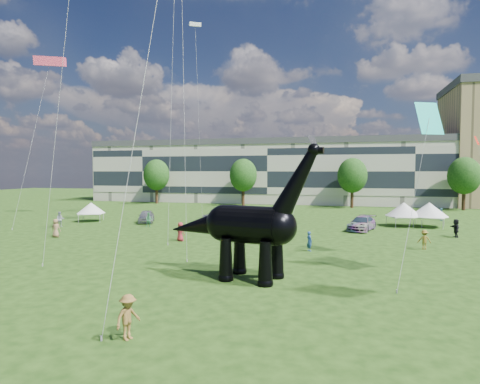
# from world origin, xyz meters

# --- Properties ---
(ground) EXTENTS (220.00, 220.00, 0.00)m
(ground) POSITION_xyz_m (0.00, 0.00, 0.00)
(ground) COLOR #16330C
(ground) RESTS_ON ground
(terrace_row) EXTENTS (78.00, 11.00, 12.00)m
(terrace_row) POSITION_xyz_m (-8.00, 62.00, 6.00)
(terrace_row) COLOR beige
(terrace_row) RESTS_ON ground
(tree_far_left) EXTENTS (5.20, 5.20, 9.44)m
(tree_far_left) POSITION_xyz_m (-30.00, 53.00, 6.29)
(tree_far_left) COLOR #382314
(tree_far_left) RESTS_ON ground
(tree_mid_left) EXTENTS (5.20, 5.20, 9.44)m
(tree_mid_left) POSITION_xyz_m (-12.00, 53.00, 6.29)
(tree_mid_left) COLOR #382314
(tree_mid_left) RESTS_ON ground
(tree_mid_right) EXTENTS (5.20, 5.20, 9.44)m
(tree_mid_right) POSITION_xyz_m (8.00, 53.00, 6.29)
(tree_mid_right) COLOR #382314
(tree_mid_right) RESTS_ON ground
(tree_far_right) EXTENTS (5.20, 5.20, 9.44)m
(tree_far_right) POSITION_xyz_m (26.00, 53.00, 6.29)
(tree_far_right) COLOR #382314
(tree_far_right) RESTS_ON ground
(dinosaur_sculpture) EXTENTS (10.33, 3.75, 8.42)m
(dinosaur_sculpture) POSITION_xyz_m (0.54, 2.57, 3.18)
(dinosaur_sculpture) COLOR black
(dinosaur_sculpture) RESTS_ON ground
(car_silver) EXTENTS (3.54, 5.00, 1.58)m
(car_silver) POSITION_xyz_m (-17.92, 25.32, 0.79)
(car_silver) COLOR #B4B2B7
(car_silver) RESTS_ON ground
(car_grey) EXTENTS (5.05, 2.96, 1.57)m
(car_grey) POSITION_xyz_m (-7.92, 25.74, 0.79)
(car_grey) COLOR slate
(car_grey) RESTS_ON ground
(car_white) EXTENTS (6.51, 4.11, 1.67)m
(car_white) POSITION_xyz_m (-3.90, 22.72, 0.84)
(car_white) COLOR silver
(car_white) RESTS_ON ground
(car_dark) EXTENTS (3.70, 5.75, 1.55)m
(car_dark) POSITION_xyz_m (8.43, 25.02, 0.78)
(car_dark) COLOR #595960
(car_dark) RESTS_ON ground
(gazebo_near) EXTENTS (4.96, 4.96, 2.85)m
(gazebo_near) POSITION_xyz_m (13.39, 29.76, 2.00)
(gazebo_near) COLOR silver
(gazebo_near) RESTS_ON ground
(gazebo_far) EXTENTS (5.07, 5.07, 2.90)m
(gazebo_far) POSITION_xyz_m (16.19, 29.79, 2.04)
(gazebo_far) COLOR silver
(gazebo_far) RESTS_ON ground
(gazebo_left) EXTENTS (4.66, 4.66, 2.47)m
(gazebo_left) POSITION_xyz_m (-25.48, 24.65, 1.73)
(gazebo_left) COLOR silver
(gazebo_left) RESTS_ON ground
(visitors) EXTENTS (45.70, 44.77, 1.84)m
(visitors) POSITION_xyz_m (-2.64, 16.23, 0.88)
(visitors) COLOR #906948
(visitors) RESTS_ON ground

